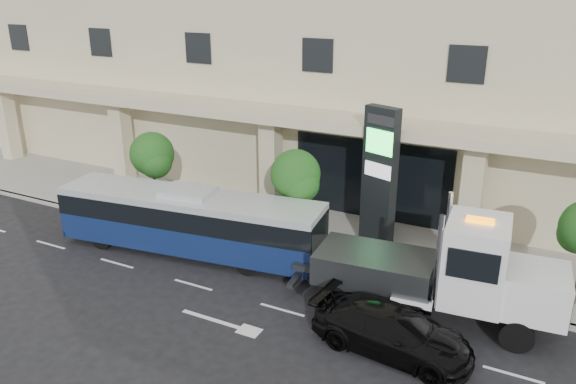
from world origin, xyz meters
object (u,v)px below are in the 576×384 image
Objects in this scene: tow_truck at (447,273)px; black_sedan at (392,331)px; city_bus at (190,220)px; signage_pylon at (379,177)px.

tow_truck reaches higher than black_sedan.
city_bus is 1.25× the size of tow_truck.
city_bus is at bearing 79.51° from black_sedan.
black_sedan is 8.24m from signage_pylon.
black_sedan is 0.84× the size of signage_pylon.
tow_truck is 1.54× the size of signage_pylon.
signage_pylon is (-4.06, 4.56, 1.53)m from tow_truck.
tow_truck is at bearing -8.36° from city_bus.
signage_pylon reaches higher than tow_truck.
city_bus is 11.16m from tow_truck.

